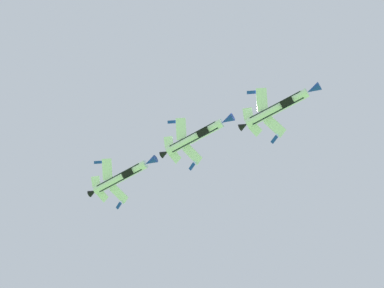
{
  "coord_description": "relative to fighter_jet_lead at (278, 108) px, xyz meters",
  "views": [
    {
      "loc": [
        -5.52,
        -7.01,
        1.67
      ],
      "look_at": [
        38.06,
        40.15,
        98.7
      ],
      "focal_mm": 58.4,
      "sensor_mm": 36.0,
      "label": 1
    }
  ],
  "objects": [
    {
      "name": "fighter_jet_lead",
      "position": [
        0.0,
        0.0,
        0.0
      ],
      "size": [
        8.37,
        15.75,
        6.51
      ],
      "rotation": [
        0.0,
        -0.69,
        3.4
      ],
      "color": "white"
    },
    {
      "name": "fighter_jet_left_wing",
      "position": [
        -5.09,
        15.83,
        3.23
      ],
      "size": [
        8.26,
        15.75,
        6.67
      ],
      "rotation": [
        0.0,
        -0.71,
        3.4
      ],
      "color": "white"
    },
    {
      "name": "fighter_jet_right_wing",
      "position": [
        -9.72,
        32.08,
        2.41
      ],
      "size": [
        8.82,
        15.75,
        5.87
      ],
      "rotation": [
        0.0,
        -0.6,
        3.4
      ],
      "color": "white"
    }
  ]
}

